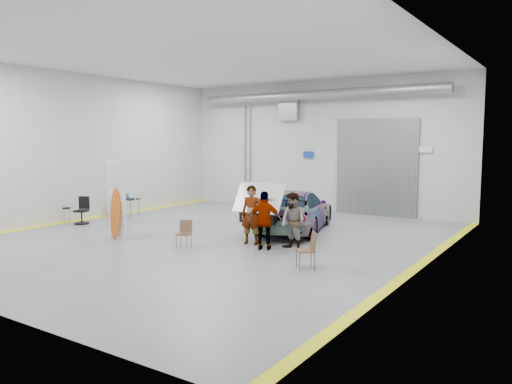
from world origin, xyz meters
The scene contains 13 objects.
ground centered at (0.00, 0.00, 0.00)m, with size 16.00×16.00×0.00m, color slate.
room_shell centered at (0.24, 2.22, 4.08)m, with size 14.02×16.18×6.01m.
sedan_car centered at (1.65, 2.81, 0.74)m, with size 2.09×5.12×1.48m, color silver.
person_a centered at (1.65, -0.05, 0.94)m, with size 0.68×0.45×1.88m, color #966752.
person_b centered at (3.15, -0.05, 0.87)m, with size 0.85×0.65×1.74m, color teal.
person_c centered at (2.44, -0.49, 0.89)m, with size 1.03×0.42×1.78m, color #9D6534.
surfboard_display centered at (-2.53, -1.87, 1.13)m, with size 0.79×0.25×2.79m.
folding_chair_near centered at (0.23, -1.63, 0.26)m, with size 0.50×0.52×0.84m.
folding_chair_far centered at (4.51, -1.81, 0.29)m, with size 0.62×0.72×0.94m.
shop_stool centered at (-6.53, -0.88, 0.32)m, with size 0.33×0.33×0.65m.
work_table centered at (-6.25, 1.80, 0.77)m, with size 1.27×0.70×1.00m.
office_chair centered at (-6.01, -0.51, 0.46)m, with size 0.60×0.64×1.06m.
trunk_lid centered at (1.65, 0.50, 1.50)m, with size 1.73×1.05×0.04m, color silver.
Camera 1 is at (10.33, -12.94, 3.30)m, focal length 35.00 mm.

